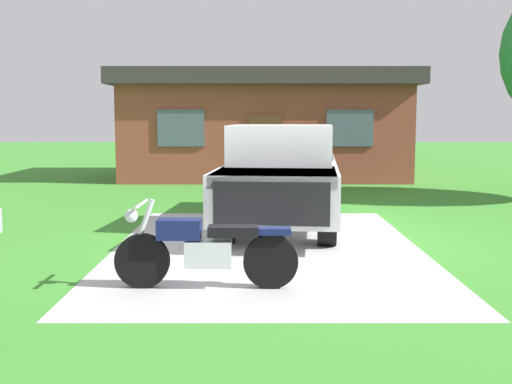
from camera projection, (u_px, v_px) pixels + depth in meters
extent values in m
plane|color=#3A852B|center=(270.00, 249.00, 9.87)|extent=(80.00, 80.00, 0.00)
cube|color=#AFAFAF|center=(270.00, 249.00, 9.87)|extent=(4.77, 7.15, 0.01)
cylinder|color=black|center=(145.00, 261.00, 7.61)|extent=(0.66, 0.13, 0.66)
cylinder|color=black|center=(273.00, 261.00, 7.58)|extent=(0.66, 0.13, 0.66)
cube|color=silver|center=(211.00, 254.00, 7.58)|extent=(0.56, 0.27, 0.32)
cube|color=#141E51|center=(181.00, 229.00, 7.55)|extent=(0.52, 0.27, 0.24)
cube|color=black|center=(236.00, 231.00, 7.55)|extent=(0.60, 0.29, 0.12)
cube|color=#141E51|center=(273.00, 231.00, 7.54)|extent=(0.48, 0.21, 0.08)
cylinder|color=silver|center=(144.00, 231.00, 7.56)|extent=(0.33, 0.06, 0.77)
cylinder|color=silver|center=(143.00, 204.00, 7.53)|extent=(0.05, 0.70, 0.04)
sphere|color=silver|center=(134.00, 216.00, 7.54)|extent=(0.16, 0.16, 0.16)
cylinder|color=black|center=(329.00, 219.00, 10.10)|extent=(0.38, 0.87, 0.84)
cylinder|color=black|center=(228.00, 218.00, 10.26)|extent=(0.38, 0.87, 0.84)
cylinder|color=black|center=(327.00, 193.00, 13.55)|extent=(0.38, 0.87, 0.84)
cylinder|color=black|center=(251.00, 192.00, 13.72)|extent=(0.38, 0.87, 0.84)
cube|color=silver|center=(285.00, 183.00, 11.91)|extent=(2.54, 5.77, 0.80)
cube|color=silver|center=(278.00, 177.00, 10.05)|extent=(2.08, 2.08, 0.20)
cube|color=silver|center=(284.00, 144.00, 11.43)|extent=(1.98, 2.07, 0.70)
cube|color=#3F4C56|center=(281.00, 152.00, 10.65)|extent=(1.71, 0.33, 0.60)
cube|color=black|center=(289.00, 164.00, 13.41)|extent=(2.13, 2.58, 0.50)
cube|color=black|center=(274.00, 203.00, 9.17)|extent=(1.70, 0.27, 0.64)
cube|color=brown|center=(267.00, 132.00, 21.36)|extent=(9.00, 5.00, 3.00)
cube|color=#383333|center=(267.00, 80.00, 21.15)|extent=(9.60, 5.60, 0.50)
cube|color=#4C2D19|center=(268.00, 150.00, 18.90)|extent=(1.00, 0.08, 2.10)
cube|color=#4C5966|center=(183.00, 128.00, 18.83)|extent=(1.40, 0.06, 1.10)
cube|color=#4C5966|center=(352.00, 128.00, 18.81)|extent=(1.40, 0.06, 1.10)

